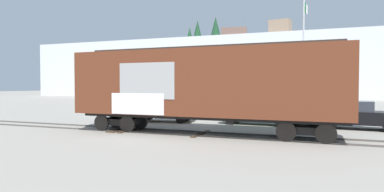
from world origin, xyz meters
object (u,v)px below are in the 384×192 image
at_px(parked_car_tan, 164,110).
at_px(parked_car_green, 256,111).
at_px(freight_car, 204,84).
at_px(parked_car_black, 359,115).
at_px(flagpole, 304,42).

relative_size(parked_car_tan, parked_car_green, 0.92).
xyz_separation_m(freight_car, parked_car_green, (1.80, 5.59, -1.75)).
height_order(freight_car, parked_car_black, freight_car).
xyz_separation_m(parked_car_green, parked_car_black, (6.08, -0.34, -0.07)).
height_order(parked_car_tan, parked_car_green, parked_car_green).
bearing_deg(freight_car, flagpole, 66.94).
distance_m(flagpole, parked_car_green, 7.82).
xyz_separation_m(freight_car, flagpole, (4.62, 10.85, 3.31)).
bearing_deg(parked_car_tan, freight_car, -47.00).
xyz_separation_m(parked_car_tan, parked_car_green, (6.47, 0.58, 0.09)).
bearing_deg(parked_car_green, parked_car_tan, -174.86).
bearing_deg(parked_car_tan, flagpole, 32.16).
distance_m(freight_car, parked_car_black, 9.64).
distance_m(parked_car_green, parked_car_black, 6.09).
height_order(flagpole, parked_car_black, flagpole).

